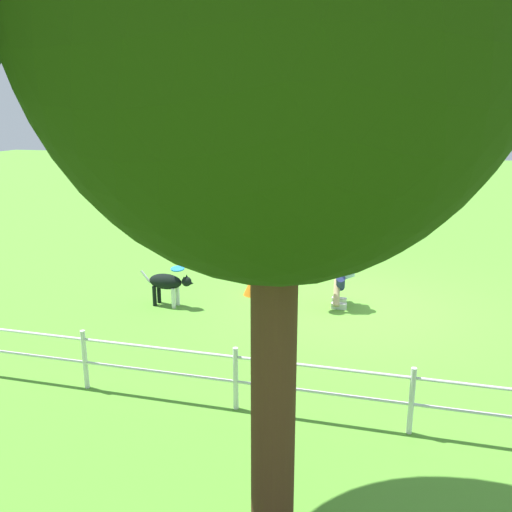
# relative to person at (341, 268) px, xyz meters

# --- Properties ---
(ground_plane) EXTENTS (60.00, 60.00, 0.00)m
(ground_plane) POSITION_rel_person_xyz_m (-0.18, 0.01, -0.70)
(ground_plane) COLOR #599E32
(person) EXTENTS (0.56, 0.65, 1.29)m
(person) POSITION_rel_person_xyz_m (0.00, 0.00, 0.00)
(person) COLOR silver
(person) RESTS_ON ground_plane
(dog) EXTENTS (1.02, 0.31, 0.60)m
(dog) POSITION_rel_person_xyz_m (2.88, 0.74, -0.29)
(dog) COLOR black
(dog) RESTS_ON ground_plane
(frisbee_flying) EXTENTS (0.26, 0.26, 0.05)m
(frisbee_flying) POSITION_rel_person_xyz_m (2.69, 0.75, -0.01)
(frisbee_flying) COLOR #278BEE
(frisbee_held) EXTENTS (0.37, 0.37, 0.06)m
(frisbee_held) POSITION_rel_person_xyz_m (0.28, 0.27, -0.09)
(frisbee_held) COLOR #EF521B
(frisbee_held) RESTS_ON person
(fence) EXTENTS (13.47, 0.06, 0.76)m
(fence) POSITION_rel_person_xyz_m (-0.18, 3.66, -0.25)
(fence) COLOR silver
(fence) RESTS_ON ground_plane
(training_cone) EXTENTS (0.35, 0.35, 0.38)m
(training_cone) POSITION_rel_person_xyz_m (1.61, -0.18, -0.51)
(training_cone) COLOR orange
(training_cone) RESTS_ON ground_plane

